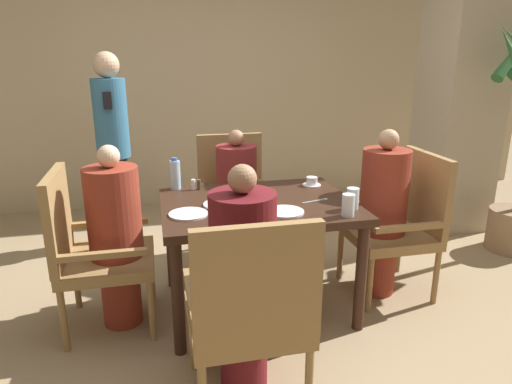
# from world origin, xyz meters

# --- Properties ---
(ground_plane) EXTENTS (16.00, 16.00, 0.00)m
(ground_plane) POSITION_xyz_m (0.00, 0.00, 0.00)
(ground_plane) COLOR #9E8460
(wall_back) EXTENTS (8.00, 0.06, 2.80)m
(wall_back) POSITION_xyz_m (0.00, 2.42, 1.40)
(wall_back) COLOR tan
(wall_back) RESTS_ON ground_plane
(pillar_stone) EXTENTS (0.60, 0.60, 2.70)m
(pillar_stone) POSITION_xyz_m (2.19, 1.10, 1.35)
(pillar_stone) COLOR tan
(pillar_stone) RESTS_ON ground_plane
(dining_table) EXTENTS (1.22, 0.93, 0.74)m
(dining_table) POSITION_xyz_m (0.00, 0.00, 0.65)
(dining_table) COLOR #331E14
(dining_table) RESTS_ON ground_plane
(chair_left_side) EXTENTS (0.55, 0.55, 1.00)m
(chair_left_side) POSITION_xyz_m (-1.04, 0.00, 0.53)
(chair_left_side) COLOR olive
(chair_left_side) RESTS_ON ground_plane
(diner_in_left_chair) EXTENTS (0.32, 0.32, 1.15)m
(diner_in_left_chair) POSITION_xyz_m (-0.88, 0.00, 0.59)
(diner_in_left_chair) COLOR maroon
(diner_in_left_chair) RESTS_ON ground_plane
(chair_far_side) EXTENTS (0.55, 0.55, 1.00)m
(chair_far_side) POSITION_xyz_m (0.00, 0.90, 0.53)
(chair_far_side) COLOR olive
(chair_far_side) RESTS_ON ground_plane
(diner_in_far_chair) EXTENTS (0.32, 0.32, 1.09)m
(diner_in_far_chair) POSITION_xyz_m (-0.00, 0.74, 0.56)
(diner_in_far_chair) COLOR maroon
(diner_in_far_chair) RESTS_ON ground_plane
(chair_right_side) EXTENTS (0.55, 0.55, 1.00)m
(chair_right_side) POSITION_xyz_m (1.04, 0.00, 0.53)
(chair_right_side) COLOR olive
(chair_right_side) RESTS_ON ground_plane
(diner_in_right_chair) EXTENTS (0.32, 0.32, 1.18)m
(diner_in_right_chair) POSITION_xyz_m (0.88, 0.00, 0.60)
(diner_in_right_chair) COLOR maroon
(diner_in_right_chair) RESTS_ON ground_plane
(chair_near_corner) EXTENTS (0.55, 0.55, 1.00)m
(chair_near_corner) POSITION_xyz_m (-0.24, -0.90, 0.53)
(chair_near_corner) COLOR olive
(chair_near_corner) RESTS_ON ground_plane
(diner_in_near_chair) EXTENTS (0.32, 0.32, 1.17)m
(diner_in_near_chair) POSITION_xyz_m (-0.24, -0.74, 0.60)
(diner_in_near_chair) COLOR #5B1419
(diner_in_near_chair) RESTS_ON ground_plane
(standing_host) EXTENTS (0.28, 0.32, 1.67)m
(standing_host) POSITION_xyz_m (-0.96, 1.39, 0.90)
(standing_host) COLOR #2D2D33
(standing_host) RESTS_ON ground_plane
(plate_main_left) EXTENTS (0.23, 0.23, 0.01)m
(plate_main_left) POSITION_xyz_m (0.11, -0.24, 0.75)
(plate_main_left) COLOR white
(plate_main_left) RESTS_ON dining_table
(plate_main_right) EXTENTS (0.23, 0.23, 0.01)m
(plate_main_right) POSITION_xyz_m (-0.23, -0.02, 0.75)
(plate_main_right) COLOR white
(plate_main_right) RESTS_ON dining_table
(plate_dessert_center) EXTENTS (0.23, 0.23, 0.01)m
(plate_dessert_center) POSITION_xyz_m (-0.45, -0.15, 0.75)
(plate_dessert_center) COLOR white
(plate_dessert_center) RESTS_ON dining_table
(teacup_with_saucer) EXTENTS (0.13, 0.13, 0.06)m
(teacup_with_saucer) POSITION_xyz_m (0.46, 0.27, 0.77)
(teacup_with_saucer) COLOR white
(teacup_with_saucer) RESTS_ON dining_table
(bowl_small) EXTENTS (0.13, 0.13, 0.04)m
(bowl_small) POSITION_xyz_m (-0.05, 0.33, 0.76)
(bowl_small) COLOR white
(bowl_small) RESTS_ON dining_table
(water_bottle) EXTENTS (0.07, 0.07, 0.22)m
(water_bottle) POSITION_xyz_m (-0.49, 0.41, 0.85)
(water_bottle) COLOR #A3C6DB
(water_bottle) RESTS_ON dining_table
(glass_tall_near) EXTENTS (0.07, 0.07, 0.13)m
(glass_tall_near) POSITION_xyz_m (0.45, -0.38, 0.81)
(glass_tall_near) COLOR silver
(glass_tall_near) RESTS_ON dining_table
(glass_tall_mid) EXTENTS (0.07, 0.07, 0.13)m
(glass_tall_mid) POSITION_xyz_m (0.53, -0.27, 0.81)
(glass_tall_mid) COLOR silver
(glass_tall_mid) RESTS_ON dining_table
(salt_shaker) EXTENTS (0.03, 0.03, 0.07)m
(salt_shaker) POSITION_xyz_m (-0.37, 0.36, 0.78)
(salt_shaker) COLOR white
(salt_shaker) RESTS_ON dining_table
(pepper_shaker) EXTENTS (0.03, 0.03, 0.07)m
(pepper_shaker) POSITION_xyz_m (-0.33, 0.36, 0.78)
(pepper_shaker) COLOR #4C3D2D
(pepper_shaker) RESTS_ON dining_table
(fork_beside_plate) EXTENTS (0.18, 0.06, 0.00)m
(fork_beside_plate) POSITION_xyz_m (0.38, -0.07, 0.75)
(fork_beside_plate) COLOR silver
(fork_beside_plate) RESTS_ON dining_table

